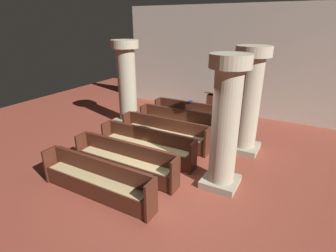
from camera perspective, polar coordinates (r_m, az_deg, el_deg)
name	(u,v)px	position (r m, az deg, el deg)	size (l,w,h in m)	color
ground_plane	(159,176)	(7.14, -2.02, -10.69)	(19.20, 19.20, 0.00)	brown
back_wall	(232,62)	(11.77, 13.66, 13.43)	(10.00, 0.16, 4.50)	beige
pew_row_0	(191,113)	(10.37, 5.03, 2.75)	(3.06, 0.47, 0.88)	#4C2316
pew_row_1	(179,122)	(9.47, 2.40, 0.95)	(3.06, 0.46, 0.88)	#4C2316
pew_row_2	(164,132)	(8.61, -0.77, -1.23)	(3.06, 0.47, 0.88)	#4C2316
pew_row_3	(147,144)	(7.79, -4.62, -3.86)	(3.06, 0.46, 0.88)	#4C2316
pew_row_4	(125,159)	(7.04, -9.37, -7.06)	(3.06, 0.46, 0.88)	#4C2316
pew_row_5	(96,178)	(6.37, -15.27, -10.91)	(3.06, 0.47, 0.88)	#4C2316
pillar_aisle_side	(248,99)	(8.22, 17.04, 5.59)	(1.01, 1.01, 3.21)	#9F967E
pillar_far_side	(127,81)	(10.40, -8.92, 9.53)	(1.01, 1.01, 3.21)	#9F967E
pillar_aisle_rear	(225,123)	(6.15, 12.33, 0.74)	(0.92, 0.92, 3.21)	#9F967E
lectern	(210,106)	(11.48, 9.17, 4.34)	(0.48, 0.45, 1.08)	#562B1A
hymn_book	(191,101)	(10.46, 4.91, 5.35)	(0.14, 0.20, 0.03)	navy
kneeler_box_blue	(229,134)	(9.60, 13.02, -1.68)	(0.36, 0.25, 0.21)	navy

